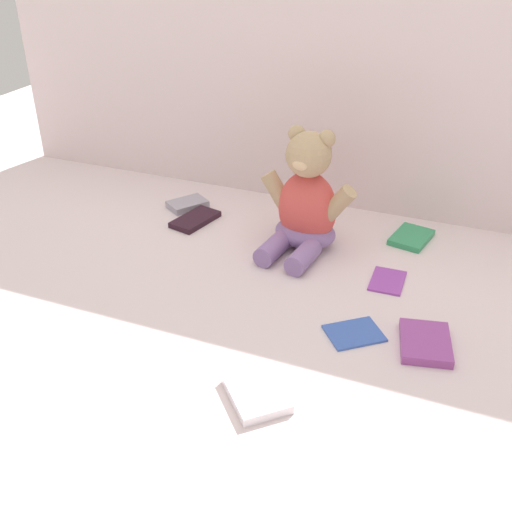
# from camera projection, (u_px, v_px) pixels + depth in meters

# --- Properties ---
(ground_plane) EXTENTS (3.20, 3.20, 0.00)m
(ground_plane) POSITION_uv_depth(u_px,v_px,m) (268.00, 273.00, 1.38)
(ground_plane) COLOR silver
(backdrop_drape) EXTENTS (1.90, 0.03, 0.70)m
(backdrop_drape) POSITION_uv_depth(u_px,v_px,m) (329.00, 74.00, 1.53)
(backdrop_drape) COLOR silver
(backdrop_drape) RESTS_ON ground_plane
(teddy_bear) EXTENTS (0.24, 0.22, 0.29)m
(teddy_bear) POSITION_uv_depth(u_px,v_px,m) (306.00, 205.00, 1.43)
(teddy_bear) COLOR #D84C47
(teddy_bear) RESTS_ON ground_plane
(book_case_0) EXTENTS (0.13, 0.13, 0.01)m
(book_case_0) POSITION_uv_depth(u_px,v_px,m) (354.00, 332.00, 1.18)
(book_case_0) COLOR #385BB4
(book_case_0) RESTS_ON ground_plane
(book_case_1) EXTENTS (0.14, 0.15, 0.02)m
(book_case_1) POSITION_uv_depth(u_px,v_px,m) (256.00, 394.00, 1.02)
(book_case_1) COLOR white
(book_case_1) RESTS_ON ground_plane
(book_case_2) EXTENTS (0.07, 0.10, 0.01)m
(book_case_2) POSITION_uv_depth(u_px,v_px,m) (388.00, 280.00, 1.34)
(book_case_2) COLOR purple
(book_case_2) RESTS_ON ground_plane
(book_case_3) EXTENTS (0.10, 0.14, 0.01)m
(book_case_3) POSITION_uv_depth(u_px,v_px,m) (195.00, 219.00, 1.59)
(book_case_3) COLOR black
(book_case_3) RESTS_ON ground_plane
(book_case_4) EXTENTS (0.10, 0.13, 0.01)m
(book_case_4) POSITION_uv_depth(u_px,v_px,m) (411.00, 237.00, 1.51)
(book_case_4) COLOR #31925C
(book_case_4) RESTS_ON ground_plane
(book_case_5) EXTENTS (0.11, 0.12, 0.02)m
(book_case_5) POSITION_uv_depth(u_px,v_px,m) (187.00, 204.00, 1.67)
(book_case_5) COLOR #9B96A4
(book_case_5) RESTS_ON ground_plane
(book_case_6) EXTENTS (0.12, 0.14, 0.02)m
(book_case_6) POSITION_uv_depth(u_px,v_px,m) (425.00, 343.00, 1.14)
(book_case_6) COLOR #93418F
(book_case_6) RESTS_ON ground_plane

